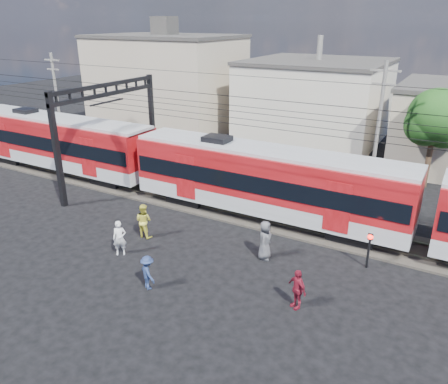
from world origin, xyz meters
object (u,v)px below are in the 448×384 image
Objects in this scene: pedestrian_a at (120,238)px; crossing_signal at (369,244)px; commuter_train at (270,180)px; pedestrian_c at (148,273)px.

crossing_signal reaches higher than pedestrian_a.
crossing_signal is at bearing -23.07° from commuter_train.
commuter_train is at bearing -73.33° from pedestrian_c.
commuter_train is 8.80m from pedestrian_a.
pedestrian_c is (-1.60, -8.96, -1.63)m from commuter_train.
crossing_signal is at bearing -114.09° from pedestrian_c.
crossing_signal is (6.18, -2.63, -1.17)m from commuter_train.
pedestrian_c is (3.03, -1.63, -0.11)m from pedestrian_a.
pedestrian_c is 10.04m from crossing_signal.
pedestrian_c is 0.87× the size of crossing_signal.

